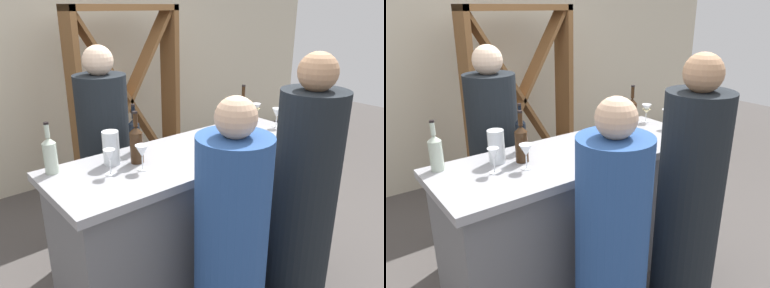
# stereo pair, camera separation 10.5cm
# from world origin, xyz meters

# --- Properties ---
(ground_plane) EXTENTS (12.00, 12.00, 0.00)m
(ground_plane) POSITION_xyz_m (0.00, 0.00, 0.00)
(ground_plane) COLOR #4C4744
(back_wall) EXTENTS (8.00, 0.10, 2.80)m
(back_wall) POSITION_xyz_m (0.00, 2.20, 1.40)
(back_wall) COLOR beige
(back_wall) RESTS_ON ground
(bar_counter) EXTENTS (1.88, 0.68, 0.98)m
(bar_counter) POSITION_xyz_m (0.00, 0.00, 0.49)
(bar_counter) COLOR slate
(bar_counter) RESTS_ON ground
(wine_rack) EXTENTS (1.18, 0.28, 1.89)m
(wine_rack) POSITION_xyz_m (0.49, 1.65, 0.94)
(wine_rack) COLOR brown
(wine_rack) RESTS_ON ground
(wine_bottle_leftmost_clear_pale) EXTENTS (0.08, 0.08, 0.30)m
(wine_bottle_leftmost_clear_pale) POSITION_xyz_m (-0.83, 0.25, 1.09)
(wine_bottle_leftmost_clear_pale) COLOR #B7C6B2
(wine_bottle_leftmost_clear_pale) RESTS_ON bar_counter
(wine_bottle_second_left_amber_brown) EXTENTS (0.08, 0.08, 0.32)m
(wine_bottle_second_left_amber_brown) POSITION_xyz_m (-0.37, 0.07, 1.10)
(wine_bottle_second_left_amber_brown) COLOR #331E0F
(wine_bottle_second_left_amber_brown) RESTS_ON bar_counter
(wine_bottle_center_near_black) EXTENTS (0.07, 0.07, 0.32)m
(wine_bottle_center_near_black) POSITION_xyz_m (-0.29, 0.22, 1.10)
(wine_bottle_center_near_black) COLOR black
(wine_bottle_center_near_black) RESTS_ON bar_counter
(wine_bottle_second_right_amber_brown) EXTENTS (0.08, 0.08, 0.29)m
(wine_bottle_second_right_amber_brown) POSITION_xyz_m (0.06, -0.18, 1.09)
(wine_bottle_second_right_amber_brown) COLOR #331E0F
(wine_bottle_second_right_amber_brown) RESTS_ON bar_counter
(wine_bottle_rightmost_olive_green) EXTENTS (0.08, 0.08, 0.27)m
(wine_bottle_rightmost_olive_green) POSITION_xyz_m (0.32, -0.11, 1.08)
(wine_bottle_rightmost_olive_green) COLOR #193D1E
(wine_bottle_rightmost_olive_green) RESTS_ON bar_counter
(wine_bottle_far_right_amber_brown) EXTENTS (0.07, 0.07, 0.34)m
(wine_bottle_far_right_amber_brown) POSITION_xyz_m (0.61, 0.13, 1.11)
(wine_bottle_far_right_amber_brown) COLOR #331E0F
(wine_bottle_far_right_amber_brown) RESTS_ON bar_counter
(wine_glass_near_left) EXTENTS (0.06, 0.06, 0.15)m
(wine_glass_near_left) POSITION_xyz_m (0.74, -0.23, 1.08)
(wine_glass_near_left) COLOR white
(wine_glass_near_left) RESTS_ON bar_counter
(wine_glass_near_center) EXTENTS (0.07, 0.07, 0.16)m
(wine_glass_near_center) POSITION_xyz_m (0.84, -0.15, 1.08)
(wine_glass_near_center) COLOR white
(wine_glass_near_center) RESTS_ON bar_counter
(wine_glass_near_right) EXTENTS (0.08, 0.08, 0.15)m
(wine_glass_near_right) POSITION_xyz_m (-0.41, -0.04, 1.09)
(wine_glass_near_right) COLOR white
(wine_glass_near_right) RESTS_ON bar_counter
(wine_glass_far_left) EXTENTS (0.08, 0.08, 0.15)m
(wine_glass_far_left) POSITION_xyz_m (0.85, -0.01, 1.09)
(wine_glass_far_left) COLOR white
(wine_glass_far_left) RESTS_ON bar_counter
(wine_glass_far_center) EXTENTS (0.07, 0.07, 0.15)m
(wine_glass_far_center) POSITION_xyz_m (-0.58, 0.01, 1.09)
(wine_glass_far_center) COLOR white
(wine_glass_far_center) RESTS_ON bar_counter
(wine_glass_far_right) EXTENTS (0.08, 0.08, 0.15)m
(wine_glass_far_right) POSITION_xyz_m (0.85, 0.20, 1.08)
(wine_glass_far_right) COLOR white
(wine_glass_far_right) RESTS_ON bar_counter
(water_pitcher) EXTENTS (0.10, 0.10, 0.20)m
(water_pitcher) POSITION_xyz_m (-0.50, 0.15, 1.08)
(water_pitcher) COLOR silver
(water_pitcher) RESTS_ON bar_counter
(person_left_guest) EXTENTS (0.49, 0.49, 1.48)m
(person_left_guest) POSITION_xyz_m (-0.22, -0.59, 0.68)
(person_left_guest) COLOR #284C8C
(person_left_guest) RESTS_ON ground
(person_center_guest) EXTENTS (0.48, 0.48, 1.65)m
(person_center_guest) POSITION_xyz_m (0.36, -0.63, 0.76)
(person_center_guest) COLOR black
(person_center_guest) RESTS_ON ground
(person_right_guest) EXTENTS (0.40, 0.40, 1.62)m
(person_right_guest) POSITION_xyz_m (-0.27, 0.71, 0.75)
(person_right_guest) COLOR black
(person_right_guest) RESTS_ON ground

